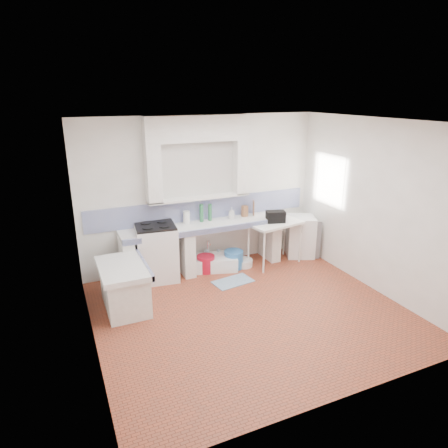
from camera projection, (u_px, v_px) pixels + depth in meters
name	position (u px, v px, depth m)	size (l,w,h in m)	color
floor	(250.00, 312.00, 6.03)	(4.50, 4.50, 0.00)	#9D4329
ceiling	(255.00, 122.00, 5.14)	(4.50, 4.50, 0.00)	white
wall_back	(202.00, 193.00, 7.32)	(4.50, 4.50, 0.00)	white
wall_front	(348.00, 284.00, 3.85)	(4.50, 4.50, 0.00)	white
wall_left	(85.00, 248.00, 4.73)	(4.50, 4.50, 0.00)	white
wall_right	(376.00, 207.00, 6.44)	(4.50, 4.50, 0.00)	white
alcove_mass	(198.00, 128.00, 6.81)	(1.90, 0.25, 0.45)	white
window_frame	(337.00, 180.00, 7.49)	(0.35, 0.86, 1.06)	#371D11
lace_valance	(333.00, 160.00, 7.32)	(0.01, 0.84, 0.24)	white
counter_slab	(203.00, 226.00, 7.19)	(3.00, 0.60, 0.08)	white
counter_lip	(209.00, 231.00, 6.95)	(3.00, 0.04, 0.10)	navy
counter_pier_left	(127.00, 262.00, 6.80)	(0.20, 0.55, 0.82)	white
counter_pier_mid	(186.00, 252.00, 7.20)	(0.20, 0.55, 0.82)	white
counter_pier_right	(270.00, 239.00, 7.87)	(0.20, 0.55, 0.82)	white
peninsula_top	(123.00, 268.00, 5.95)	(0.70, 1.10, 0.08)	white
peninsula_base	(125.00, 289.00, 6.06)	(0.60, 1.00, 0.62)	white
peninsula_lip	(145.00, 264.00, 6.08)	(0.04, 1.10, 0.10)	navy
backsplash	(203.00, 209.00, 7.40)	(4.27, 0.03, 0.40)	navy
stove	(157.00, 253.00, 6.97)	(0.69, 0.66, 0.97)	white
sink	(212.00, 263.00, 7.47)	(0.93, 0.50, 0.22)	white
side_table	(275.00, 243.00, 7.62)	(1.00, 0.56, 0.04)	white
fridge	(300.00, 236.00, 8.00)	(0.53, 0.53, 0.82)	white
bucket_red	(206.00, 264.00, 7.34)	(0.33, 0.33, 0.31)	#B90E27
bucket_orange	(213.00, 264.00, 7.41)	(0.27, 0.27, 0.25)	#E83D00
bucket_blue	(234.00, 259.00, 7.50)	(0.36, 0.36, 0.34)	#347BC4
basin_white	(244.00, 263.00, 7.60)	(0.34, 0.34, 0.13)	white
water_bottle_a	(207.00, 258.00, 7.59)	(0.09, 0.09, 0.32)	silver
water_bottle_b	(219.00, 257.00, 7.69)	(0.08, 0.08, 0.29)	silver
black_bag	(276.00, 217.00, 7.46)	(0.35, 0.20, 0.22)	black
green_bottle_a	(201.00, 213.00, 7.27)	(0.07, 0.07, 0.33)	#286C3E
green_bottle_b	(210.00, 212.00, 7.34)	(0.07, 0.07, 0.31)	#286C3E
knife_block	(245.00, 211.00, 7.59)	(0.11, 0.08, 0.21)	brown
cutting_board	(254.00, 208.00, 7.69)	(0.02, 0.20, 0.27)	brown
paper_towel	(186.00, 217.00, 7.17)	(0.12, 0.12, 0.23)	white
soap_bottle	(231.00, 213.00, 7.46)	(0.10, 0.10, 0.21)	white
rug	(233.00, 282.00, 6.98)	(0.69, 0.39, 0.01)	#28588A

